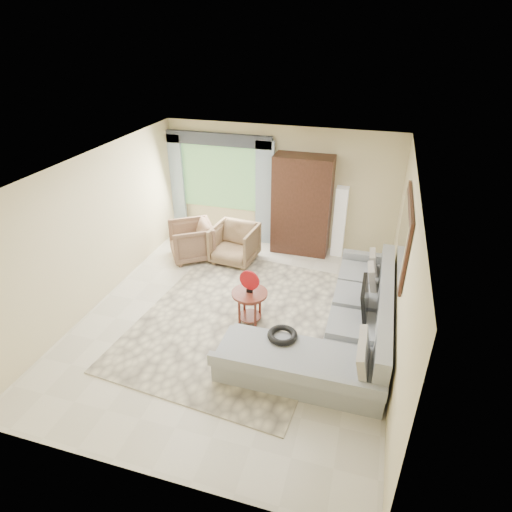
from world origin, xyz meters
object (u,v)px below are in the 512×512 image
(sectional_sofa, at_px, (342,329))
(potted_plant, at_px, (183,229))
(armchair_left, at_px, (191,241))
(armoire, at_px, (302,205))
(floor_lamp, at_px, (339,222))
(tv_screen, at_px, (365,298))
(coffee_table, at_px, (250,306))
(armchair_right, at_px, (234,244))

(sectional_sofa, height_order, potted_plant, sectional_sofa)
(armchair_left, height_order, potted_plant, armchair_left)
(armoire, distance_m, floor_lamp, 0.86)
(tv_screen, relative_size, floor_lamp, 0.49)
(sectional_sofa, relative_size, coffee_table, 5.91)
(armchair_left, bearing_deg, coffee_table, 12.20)
(tv_screen, distance_m, potted_plant, 4.83)
(sectional_sofa, xyz_separation_m, armchair_right, (-2.44, 2.04, 0.12))
(sectional_sofa, bearing_deg, coffee_table, 174.67)
(tv_screen, height_order, armchair_left, tv_screen)
(coffee_table, bearing_deg, floor_lamp, 68.75)
(coffee_table, bearing_deg, sectional_sofa, -5.33)
(armchair_left, height_order, floor_lamp, floor_lamp)
(tv_screen, height_order, coffee_table, tv_screen)
(coffee_table, distance_m, floor_lamp, 3.05)
(sectional_sofa, relative_size, armoire, 1.65)
(armchair_right, height_order, floor_lamp, floor_lamp)
(armchair_left, bearing_deg, potted_plant, -178.00)
(sectional_sofa, xyz_separation_m, coffee_table, (-1.53, 0.14, 0.02))
(armoire, relative_size, floor_lamp, 1.40)
(potted_plant, bearing_deg, tv_screen, -29.88)
(coffee_table, relative_size, armoire, 0.28)
(coffee_table, height_order, armchair_right, armchair_right)
(tv_screen, bearing_deg, armchair_left, 155.82)
(armchair_right, bearing_deg, tv_screen, -27.37)
(tv_screen, height_order, armoire, armoire)
(sectional_sofa, bearing_deg, armoire, 113.06)
(armchair_left, distance_m, potted_plant, 0.96)
(armchair_right, bearing_deg, armoire, 40.77)
(sectional_sofa, distance_m, armchair_left, 3.87)
(armoire, xyz_separation_m, floor_lamp, (0.80, 0.06, -0.30))
(armchair_left, relative_size, potted_plant, 1.81)
(tv_screen, distance_m, floor_lamp, 2.75)
(armchair_right, height_order, armoire, armoire)
(floor_lamp, bearing_deg, armoire, -175.71)
(sectional_sofa, distance_m, tv_screen, 0.59)
(coffee_table, relative_size, floor_lamp, 0.39)
(floor_lamp, bearing_deg, coffee_table, -111.25)
(coffee_table, relative_size, potted_plant, 1.23)
(coffee_table, xyz_separation_m, armchair_left, (-1.83, 1.78, 0.09))
(armoire, bearing_deg, tv_screen, -60.01)
(sectional_sofa, relative_size, armchair_left, 4.00)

